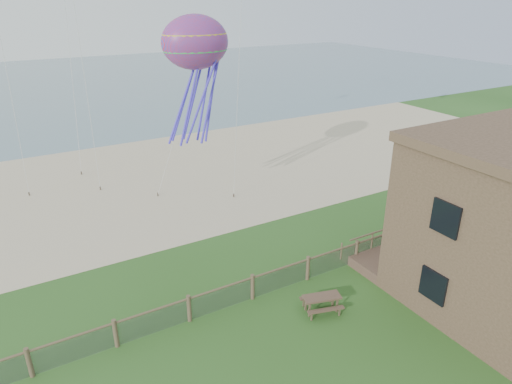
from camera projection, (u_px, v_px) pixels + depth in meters
sand_beach at (143, 182)px, 33.04m from camera, size 72.00×20.00×0.02m
ocean at (53, 86)px, 67.97m from camera, size 160.00×68.00×0.02m
chainlink_fence at (253, 288)px, 20.11m from camera, size 36.20×0.20×1.25m
motel_deck at (464, 233)px, 25.43m from camera, size 15.00×2.00×0.50m
picnic_table at (321, 304)px, 19.40m from camera, size 1.87×1.60×0.68m
octopus_kite at (197, 78)px, 26.02m from camera, size 3.75×2.67×7.64m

